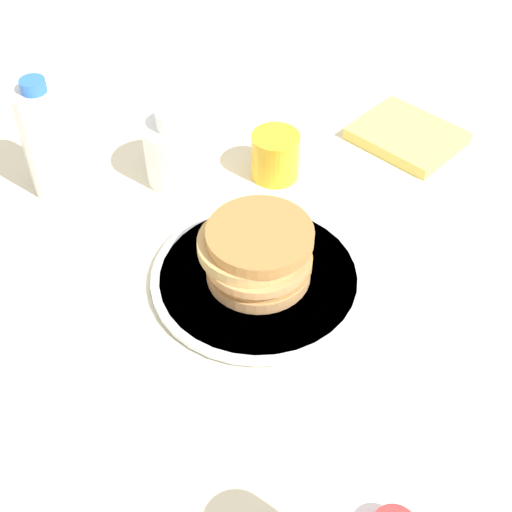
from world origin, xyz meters
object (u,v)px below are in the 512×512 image
juice_glass (275,156)px  cream_jug (177,150)px  pancake_stack (257,253)px  water_bottle_mid (47,141)px  plate (256,277)px

juice_glass → cream_jug: (-0.13, -0.07, 0.02)m
pancake_stack → water_bottle_mid: (-0.36, 0.05, 0.04)m
plate → water_bottle_mid: 0.37m
pancake_stack → cream_jug: 0.25m
juice_glass → pancake_stack: bearing=-72.5°
water_bottle_mid → juice_glass: bearing=30.1°
plate → pancake_stack: size_ratio=1.89×
cream_jug → pancake_stack: bearing=-36.3°
plate → cream_jug: size_ratio=2.36×
juice_glass → cream_jug: 0.15m
cream_jug → water_bottle_mid: size_ratio=0.64×
plate → cream_jug: cream_jug is taller
pancake_stack → cream_jug: bearing=143.7°
pancake_stack → cream_jug: (-0.20, 0.15, 0.00)m
juice_glass → water_bottle_mid: (-0.29, -0.17, 0.05)m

